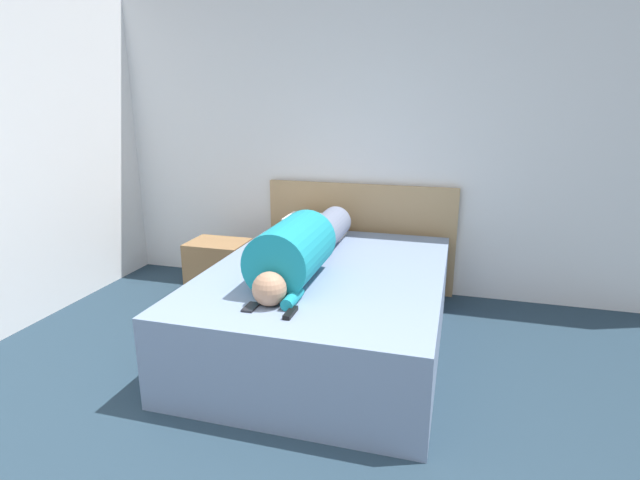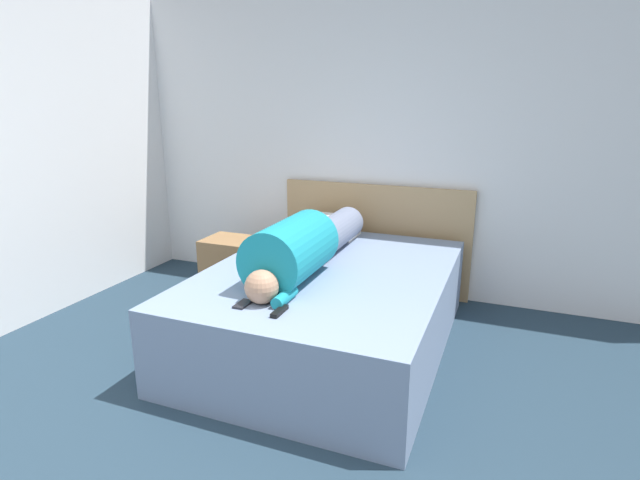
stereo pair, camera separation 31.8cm
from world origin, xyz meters
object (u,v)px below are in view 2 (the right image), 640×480
object	(u,v)px
person_lying	(305,246)
nightstand	(234,266)
bed	(328,307)
pillow_near_headboard	(328,226)
tv_remote	(279,311)
cell_phone	(243,304)

from	to	relation	value
person_lying	nightstand	bearing A→B (deg)	145.37
bed	pillow_near_headboard	distance (m)	0.95
person_lying	pillow_near_headboard	size ratio (longest dim) A/B	3.35
nightstand	tv_remote	size ratio (longest dim) A/B	3.29
bed	person_lying	world-z (taller)	person_lying
pillow_near_headboard	tv_remote	size ratio (longest dim) A/B	3.25
bed	cell_phone	xyz separation A→B (m)	(-0.23, -0.75, 0.28)
person_lying	pillow_near_headboard	xyz separation A→B (m)	(-0.17, 0.89, -0.09)
nightstand	tv_remote	bearing A→B (deg)	-50.43
pillow_near_headboard	cell_phone	xyz separation A→B (m)	(0.09, -1.56, -0.08)
pillow_near_headboard	tv_remote	world-z (taller)	pillow_near_headboard
pillow_near_headboard	person_lying	bearing A→B (deg)	-78.98
pillow_near_headboard	tv_remote	bearing A→B (deg)	-78.37
nightstand	person_lying	distance (m)	1.29
person_lying	cell_phone	bearing A→B (deg)	-97.36
person_lying	cell_phone	world-z (taller)	person_lying
pillow_near_headboard	tv_remote	distance (m)	1.62
cell_phone	person_lying	bearing A→B (deg)	82.64
person_lying	tv_remote	world-z (taller)	person_lying
person_lying	pillow_near_headboard	world-z (taller)	person_lying
tv_remote	cell_phone	world-z (taller)	tv_remote
nightstand	cell_phone	distance (m)	1.66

